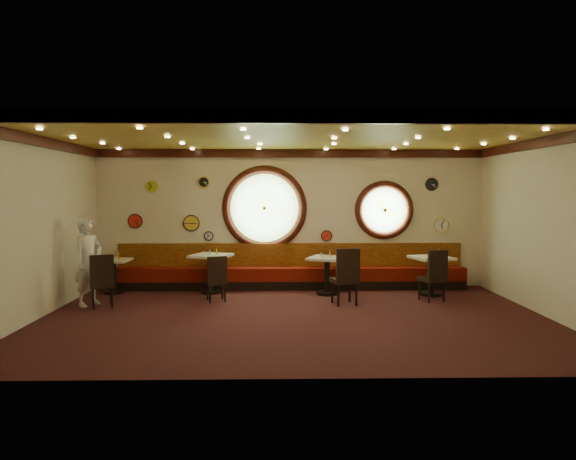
# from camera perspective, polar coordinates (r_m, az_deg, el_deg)

# --- Properties ---
(floor) EXTENTS (9.00, 6.00, 0.00)m
(floor) POSITION_cam_1_polar(r_m,az_deg,el_deg) (9.25, 0.70, -9.68)
(floor) COLOR black
(floor) RESTS_ON ground
(ceiling) EXTENTS (9.00, 6.00, 0.02)m
(ceiling) POSITION_cam_1_polar(r_m,az_deg,el_deg) (9.03, 0.72, 10.43)
(ceiling) COLOR gold
(ceiling) RESTS_ON wall_back
(wall_back) EXTENTS (9.00, 0.02, 3.20)m
(wall_back) POSITION_cam_1_polar(r_m,az_deg,el_deg) (11.99, 0.25, 1.27)
(wall_back) COLOR beige
(wall_back) RESTS_ON floor
(wall_front) EXTENTS (9.00, 0.02, 3.20)m
(wall_front) POSITION_cam_1_polar(r_m,az_deg,el_deg) (6.01, 1.62, -1.78)
(wall_front) COLOR beige
(wall_front) RESTS_ON floor
(wall_left) EXTENTS (0.02, 6.00, 3.20)m
(wall_left) POSITION_cam_1_polar(r_m,az_deg,el_deg) (9.93, -26.22, 0.19)
(wall_left) COLOR beige
(wall_left) RESTS_ON floor
(wall_right) EXTENTS (0.02, 6.00, 3.20)m
(wall_right) POSITION_cam_1_polar(r_m,az_deg,el_deg) (10.19, 26.90, 0.26)
(wall_right) COLOR beige
(wall_right) RESTS_ON floor
(molding_back) EXTENTS (9.00, 0.10, 0.18)m
(molding_back) POSITION_cam_1_polar(r_m,az_deg,el_deg) (11.96, 0.26, 8.50)
(molding_back) COLOR #341009
(molding_back) RESTS_ON wall_back
(molding_front) EXTENTS (9.00, 0.10, 0.18)m
(molding_front) POSITION_cam_1_polar(r_m,az_deg,el_deg) (6.09, 1.63, 12.54)
(molding_front) COLOR #341009
(molding_front) RESTS_ON wall_back
(molding_left) EXTENTS (0.10, 6.00, 0.18)m
(molding_left) POSITION_cam_1_polar(r_m,az_deg,el_deg) (9.93, -26.25, 8.91)
(molding_left) COLOR #341009
(molding_left) RESTS_ON wall_back
(molding_right) EXTENTS (0.10, 6.00, 0.18)m
(molding_right) POSITION_cam_1_polar(r_m,az_deg,el_deg) (10.18, 26.94, 8.76)
(molding_right) COLOR #341009
(molding_right) RESTS_ON wall_back
(banquette_base) EXTENTS (8.00, 0.55, 0.20)m
(banquette_base) POSITION_cam_1_polar(r_m,az_deg,el_deg) (11.89, 0.28, -6.04)
(banquette_base) COLOR black
(banquette_base) RESTS_ON floor
(banquette_seat) EXTENTS (8.00, 0.55, 0.30)m
(banquette_seat) POSITION_cam_1_polar(r_m,az_deg,el_deg) (11.85, 0.28, -4.85)
(banquette_seat) COLOR #5E0F08
(banquette_seat) RESTS_ON banquette_base
(banquette_back) EXTENTS (8.00, 0.10, 0.55)m
(banquette_back) POSITION_cam_1_polar(r_m,az_deg,el_deg) (12.01, 0.25, -2.80)
(banquette_back) COLOR #621307
(banquette_back) RESTS_ON wall_back
(porthole_left_glass) EXTENTS (1.66, 0.02, 1.66)m
(porthole_left_glass) POSITION_cam_1_polar(r_m,az_deg,el_deg) (11.98, -2.62, 2.46)
(porthole_left_glass) COLOR #7EB66D
(porthole_left_glass) RESTS_ON wall_back
(porthole_left_frame) EXTENTS (1.98, 0.18, 1.98)m
(porthole_left_frame) POSITION_cam_1_polar(r_m,az_deg,el_deg) (11.96, -2.63, 2.46)
(porthole_left_frame) COLOR #341009
(porthole_left_frame) RESTS_ON wall_back
(porthole_left_ring) EXTENTS (1.61, 0.03, 1.61)m
(porthole_left_ring) POSITION_cam_1_polar(r_m,az_deg,el_deg) (11.93, -2.63, 2.45)
(porthole_left_ring) COLOR yellow
(porthole_left_ring) RESTS_ON wall_back
(porthole_right_glass) EXTENTS (1.10, 0.02, 1.10)m
(porthole_right_glass) POSITION_cam_1_polar(r_m,az_deg,el_deg) (12.23, 10.62, 2.19)
(porthole_right_glass) COLOR #7EB66D
(porthole_right_glass) RESTS_ON wall_back
(porthole_right_frame) EXTENTS (1.38, 0.18, 1.38)m
(porthole_right_frame) POSITION_cam_1_polar(r_m,az_deg,el_deg) (12.22, 10.63, 2.19)
(porthole_right_frame) COLOR #341009
(porthole_right_frame) RESTS_ON wall_back
(porthole_right_ring) EXTENTS (1.09, 0.03, 1.09)m
(porthole_right_ring) POSITION_cam_1_polar(r_m,az_deg,el_deg) (12.19, 10.66, 2.18)
(porthole_right_ring) COLOR yellow
(porthole_right_ring) RESTS_ON wall_back
(wall_clock_0) EXTENTS (0.28, 0.03, 0.28)m
(wall_clock_0) POSITION_cam_1_polar(r_m,az_deg,el_deg) (12.46, 15.66, 4.90)
(wall_clock_0) COLOR black
(wall_clock_0) RESTS_ON wall_back
(wall_clock_1) EXTENTS (0.36, 0.03, 0.36)m
(wall_clock_1) POSITION_cam_1_polar(r_m,az_deg,el_deg) (12.12, -10.68, 0.75)
(wall_clock_1) COLOR gold
(wall_clock_1) RESTS_ON wall_back
(wall_clock_2) EXTENTS (0.24, 0.03, 0.24)m
(wall_clock_2) POSITION_cam_1_polar(r_m,az_deg,el_deg) (12.06, -9.33, 5.27)
(wall_clock_2) COLOR black
(wall_clock_2) RESTS_ON wall_back
(wall_clock_3) EXTENTS (0.34, 0.03, 0.34)m
(wall_clock_3) POSITION_cam_1_polar(r_m,az_deg,el_deg) (12.56, 16.67, 0.54)
(wall_clock_3) COLOR white
(wall_clock_3) RESTS_ON wall_back
(wall_clock_4) EXTENTS (0.32, 0.03, 0.32)m
(wall_clock_4) POSITION_cam_1_polar(r_m,az_deg,el_deg) (12.40, -16.62, 0.96)
(wall_clock_4) COLOR red
(wall_clock_4) RESTS_ON wall_back
(wall_clock_5) EXTENTS (0.24, 0.03, 0.24)m
(wall_clock_5) POSITION_cam_1_polar(r_m,az_deg,el_deg) (12.03, 4.30, -0.64)
(wall_clock_5) COLOR red
(wall_clock_5) RESTS_ON wall_back
(wall_clock_6) EXTENTS (0.26, 0.03, 0.26)m
(wall_clock_6) POSITION_cam_1_polar(r_m,az_deg,el_deg) (12.28, -14.89, 4.70)
(wall_clock_6) COLOR #B1CB28
(wall_clock_6) RESTS_ON wall_back
(wall_clock_7) EXTENTS (0.20, 0.03, 0.20)m
(wall_clock_7) POSITION_cam_1_polar(r_m,az_deg,el_deg) (12.09, -8.79, -0.66)
(wall_clock_7) COLOR silver
(wall_clock_7) RESTS_ON wall_back
(table_a) EXTENTS (0.71, 0.71, 0.75)m
(table_a) POSITION_cam_1_polar(r_m,az_deg,el_deg) (11.92, -18.81, -4.42)
(table_a) COLOR black
(table_a) RESTS_ON floor
(table_b) EXTENTS (0.99, 0.99, 0.85)m
(table_b) POSITION_cam_1_polar(r_m,az_deg,el_deg) (11.44, -8.55, -4.27)
(table_b) COLOR black
(table_b) RESTS_ON floor
(table_c) EXTENTS (0.99, 0.99, 0.82)m
(table_c) POSITION_cam_1_polar(r_m,az_deg,el_deg) (11.19, 4.38, -4.55)
(table_c) COLOR black
(table_c) RESTS_ON floor
(table_d) EXTENTS (0.94, 0.94, 0.84)m
(table_d) POSITION_cam_1_polar(r_m,az_deg,el_deg) (11.49, 15.62, -4.40)
(table_d) COLOR black
(table_d) RESTS_ON floor
(chair_a) EXTENTS (0.56, 0.56, 0.64)m
(chair_a) POSITION_cam_1_polar(r_m,az_deg,el_deg) (10.47, -19.97, -4.98)
(chair_a) COLOR black
(chair_a) RESTS_ON floor
(chair_b) EXTENTS (0.49, 0.49, 0.58)m
(chair_b) POSITION_cam_1_polar(r_m,az_deg,el_deg) (10.50, -7.93, -5.05)
(chair_b) COLOR black
(chair_b) RESTS_ON floor
(chair_c) EXTENTS (0.57, 0.57, 0.70)m
(chair_c) POSITION_cam_1_polar(r_m,az_deg,el_deg) (10.14, 6.47, -4.74)
(chair_c) COLOR black
(chair_c) RESTS_ON floor
(chair_d) EXTENTS (0.56, 0.56, 0.66)m
(chair_d) POSITION_cam_1_polar(r_m,az_deg,el_deg) (10.84, 15.98, -4.51)
(chair_d) COLOR black
(chair_d) RESTS_ON floor
(condiment_a_salt) EXTENTS (0.04, 0.04, 0.11)m
(condiment_a_salt) POSITION_cam_1_polar(r_m,az_deg,el_deg) (11.93, -19.25, -2.81)
(condiment_a_salt) COLOR silver
(condiment_a_salt) RESTS_ON table_a
(condiment_b_salt) EXTENTS (0.04, 0.04, 0.10)m
(condiment_b_salt) POSITION_cam_1_polar(r_m,az_deg,el_deg) (11.42, -8.70, -2.44)
(condiment_b_salt) COLOR silver
(condiment_b_salt) RESTS_ON table_b
(condiment_c_salt) EXTENTS (0.03, 0.03, 0.10)m
(condiment_c_salt) POSITION_cam_1_polar(r_m,az_deg,el_deg) (11.18, 3.70, -2.75)
(condiment_c_salt) COLOR silver
(condiment_c_salt) RESTS_ON table_c
(condiment_d_salt) EXTENTS (0.03, 0.03, 0.09)m
(condiment_d_salt) POSITION_cam_1_polar(r_m,az_deg,el_deg) (11.45, 15.52, -2.65)
(condiment_d_salt) COLOR silver
(condiment_d_salt) RESTS_ON table_d
(condiment_a_pepper) EXTENTS (0.04, 0.04, 0.11)m
(condiment_a_pepper) POSITION_cam_1_polar(r_m,az_deg,el_deg) (11.83, -18.88, -2.87)
(condiment_a_pepper) COLOR silver
(condiment_a_pepper) RESTS_ON table_a
(condiment_b_pepper) EXTENTS (0.04, 0.04, 0.10)m
(condiment_b_pepper) POSITION_cam_1_polar(r_m,az_deg,el_deg) (11.30, -8.67, -2.50)
(condiment_b_pepper) COLOR silver
(condiment_b_pepper) RESTS_ON table_b
(condiment_c_pepper) EXTENTS (0.04, 0.04, 0.10)m
(condiment_c_pepper) POSITION_cam_1_polar(r_m,az_deg,el_deg) (11.10, 4.71, -2.79)
(condiment_c_pepper) COLOR silver
(condiment_c_pepper) RESTS_ON table_c
(condiment_d_pepper) EXTENTS (0.04, 0.04, 0.11)m
(condiment_d_pepper) POSITION_cam_1_polar(r_m,az_deg,el_deg) (11.47, 15.84, -2.57)
(condiment_d_pepper) COLOR #B8B9BD
(condiment_d_pepper) RESTS_ON table_d
(condiment_a_bottle) EXTENTS (0.05, 0.05, 0.15)m
(condiment_a_bottle) POSITION_cam_1_polar(r_m,az_deg,el_deg) (11.88, -18.35, -2.71)
(condiment_a_bottle) COLOR gold
(condiment_a_bottle) RESTS_ON table_a
(condiment_b_bottle) EXTENTS (0.04, 0.04, 0.14)m
(condiment_b_bottle) POSITION_cam_1_polar(r_m,az_deg,el_deg) (11.42, -7.93, -2.32)
(condiment_b_bottle) COLOR yellow
(condiment_b_bottle) RESTS_ON table_b
(condiment_c_bottle) EXTENTS (0.05, 0.05, 0.15)m
(condiment_c_bottle) POSITION_cam_1_polar(r_m,az_deg,el_deg) (11.26, 4.69, -2.56)
(condiment_c_bottle) COLOR gold
(condiment_c_bottle) RESTS_ON table_c
(condiment_d_bottle) EXTENTS (0.05, 0.05, 0.16)m
(condiment_d_bottle) POSITION_cam_1_polar(r_m,az_deg,el_deg) (11.58, 16.35, -2.40)
(condiment_d_bottle) COLOR gold
(condiment_d_bottle) RESTS_ON table_d
(waiter) EXTENTS (0.66, 0.75, 1.72)m
(waiter) POSITION_cam_1_polar(r_m,az_deg,el_deg) (10.78, -21.29, -3.31)
(waiter) COLOR white
(waiter) RESTS_ON floor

